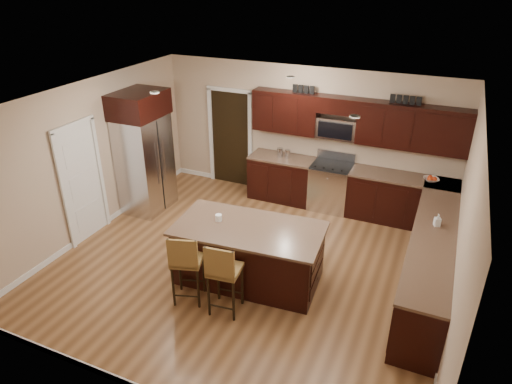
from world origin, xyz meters
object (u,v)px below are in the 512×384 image
at_px(stool_mid, 223,271).
at_px(refrigerator, 144,151).
at_px(island, 249,255).
at_px(stool_left, 186,261).
at_px(range, 331,186).

bearing_deg(stool_mid, refrigerator, 135.82).
bearing_deg(refrigerator, island, -25.26).
xyz_separation_m(stool_left, stool_mid, (0.58, -0.00, 0.00)).
distance_m(stool_left, stool_mid, 0.58).
distance_m(range, refrigerator, 3.68).
height_order(island, stool_left, stool_left).
distance_m(island, stool_left, 1.06).
xyz_separation_m(range, island, (-0.51, -2.77, -0.04)).
height_order(island, stool_mid, stool_mid).
bearing_deg(stool_mid, range, 75.65).
bearing_deg(refrigerator, range, 23.74).
bearing_deg(range, refrigerator, -156.26).
relative_size(island, stool_mid, 2.03).
relative_size(range, refrigerator, 0.47).
bearing_deg(refrigerator, stool_left, -44.28).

